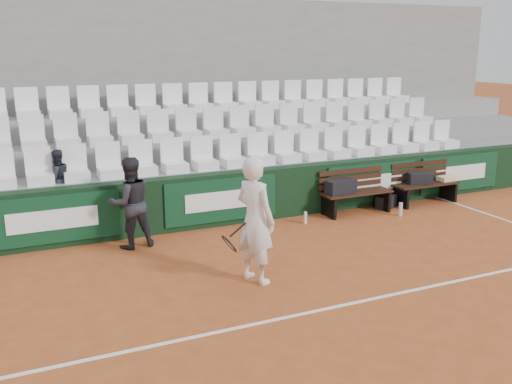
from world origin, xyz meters
name	(u,v)px	position (x,y,z in m)	size (l,w,h in m)	color
ground	(342,306)	(0.00, 0.00, 0.00)	(80.00, 80.00, 0.00)	#AA5026
court_baseline	(342,305)	(0.00, 0.00, 0.00)	(18.00, 0.06, 0.01)	white
back_barrier	(232,197)	(0.07, 3.99, 0.50)	(18.00, 0.34, 1.00)	black
grandstand_tier_front	(217,191)	(0.00, 4.62, 0.50)	(18.00, 0.95, 1.00)	gray
grandstand_tier_mid	(201,171)	(0.00, 5.58, 0.72)	(18.00, 0.95, 1.45)	gray
grandstand_tier_back	(187,153)	(0.00, 6.53, 0.95)	(18.00, 0.95, 1.90)	gray
grandstand_rear_wall	(177,96)	(0.00, 7.15, 2.20)	(18.00, 0.30, 4.40)	gray
seat_row_front	(219,152)	(0.00, 4.45, 1.31)	(11.90, 0.44, 0.63)	white
seat_row_mid	(203,123)	(0.00, 5.40, 1.77)	(11.90, 0.44, 0.63)	white
seat_row_back	(188,98)	(0.00, 6.35, 2.21)	(11.90, 0.44, 0.63)	white
bench_left	(356,202)	(2.62, 3.55, 0.23)	(1.50, 0.56, 0.45)	#371B10
bench_right	(425,193)	(4.40, 3.57, 0.23)	(1.50, 0.56, 0.45)	black
sports_bag_left	(341,187)	(2.25, 3.58, 0.59)	(0.63, 0.27, 0.27)	black
sports_bag_right	(420,178)	(4.25, 3.58, 0.57)	(0.50, 0.23, 0.23)	black
towel	(446,178)	(4.97, 3.57, 0.50)	(0.35, 0.25, 0.10)	beige
sports_bag_ground	(386,202)	(3.41, 3.62, 0.13)	(0.44, 0.27, 0.27)	black
water_bottle_near	(305,218)	(1.33, 3.36, 0.12)	(0.07, 0.07, 0.23)	silver
water_bottle_far	(401,209)	(3.31, 3.01, 0.14)	(0.08, 0.08, 0.28)	silver
tennis_player	(255,220)	(-0.69, 1.23, 0.92)	(0.82, 0.79, 1.84)	silver
ball_kid	(130,203)	(-1.99, 3.41, 0.77)	(0.75, 0.59, 1.55)	#212129
spectator_c	(55,153)	(-3.01, 4.50, 1.51)	(0.50, 0.39, 1.02)	#1D222C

